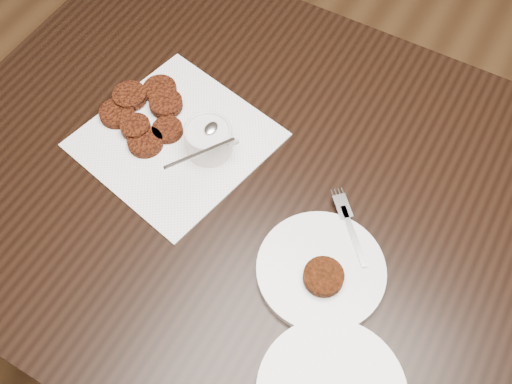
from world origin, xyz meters
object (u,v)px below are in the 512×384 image
Objects in this scene: sauce_ramekin at (208,129)px; plate_with_patty at (321,268)px; table at (302,291)px; napkin at (176,140)px.

sauce_ramekin is 0.57× the size of plate_with_patty.
table is 4.67× the size of napkin.
table is 0.50m from sauce_ramekin.
table is 0.48m from napkin.
sauce_ramekin is (-0.23, 0.02, 0.44)m from table.
table is 12.01× the size of sauce_ramekin.
sauce_ramekin is (0.07, 0.01, 0.06)m from napkin.
plate_with_patty is (0.06, -0.10, 0.39)m from table.
plate_with_patty is at bearing -59.72° from table.
sauce_ramekin reaches higher than napkin.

